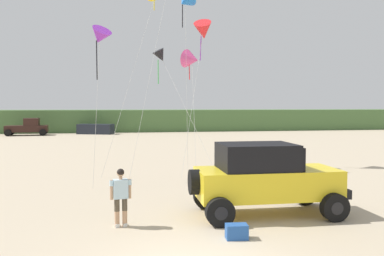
% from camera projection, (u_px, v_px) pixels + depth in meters
% --- Properties ---
extents(dune_ridge, '(90.00, 8.15, 2.85)m').
position_uv_depth(dune_ridge, '(98.00, 120.00, 55.10)').
color(dune_ridge, '#4C703D').
rests_on(dune_ridge, ground_plane).
extents(jeep, '(4.86, 2.42, 2.26)m').
position_uv_depth(jeep, '(265.00, 177.00, 12.71)').
color(jeep, yellow).
rests_on(jeep, ground_plane).
extents(person_watching, '(0.62, 0.35, 1.67)m').
position_uv_depth(person_watching, '(121.00, 194.00, 11.46)').
color(person_watching, tan).
rests_on(person_watching, ground_plane).
extents(cooler_box, '(0.59, 0.40, 0.38)m').
position_uv_depth(cooler_box, '(237.00, 232.00, 10.45)').
color(cooler_box, '#23519E').
rests_on(cooler_box, ground_plane).
extents(distant_pickup, '(4.74, 2.73, 1.98)m').
position_uv_depth(distant_pickup, '(28.00, 127.00, 46.83)').
color(distant_pickup, black).
rests_on(distant_pickup, ground_plane).
extents(distant_sedan, '(4.53, 3.01, 1.20)m').
position_uv_depth(distant_sedan, '(96.00, 129.00, 49.01)').
color(distant_sedan, '#1E232D').
rests_on(distant_sedan, ground_plane).
extents(kite_pink_ribbon, '(1.33, 2.08, 9.64)m').
position_uv_depth(kite_pink_ribbon, '(185.00, 1.00, 21.46)').
color(kite_pink_ribbon, blue).
rests_on(kite_pink_ribbon, ground_plane).
extents(kite_white_parafoil, '(1.69, 4.56, 6.86)m').
position_uv_depth(kite_white_parafoil, '(192.00, 59.00, 23.48)').
color(kite_white_parafoil, '#E04C93').
rests_on(kite_white_parafoil, ground_plane).
extents(kite_blue_swept, '(2.92, 5.13, 7.01)m').
position_uv_depth(kite_blue_swept, '(161.00, 56.00, 24.89)').
color(kite_blue_swept, black).
rests_on(kite_blue_swept, ground_plane).
extents(kite_red_delta, '(1.41, 2.55, 7.12)m').
position_uv_depth(kite_red_delta, '(100.00, 37.00, 18.16)').
color(kite_red_delta, purple).
rests_on(kite_red_delta, ground_plane).
extents(kite_yellow_diamond, '(2.60, 4.74, 8.40)m').
position_uv_depth(kite_yellow_diamond, '(203.00, 31.00, 22.70)').
color(kite_yellow_diamond, red).
rests_on(kite_yellow_diamond, ground_plane).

